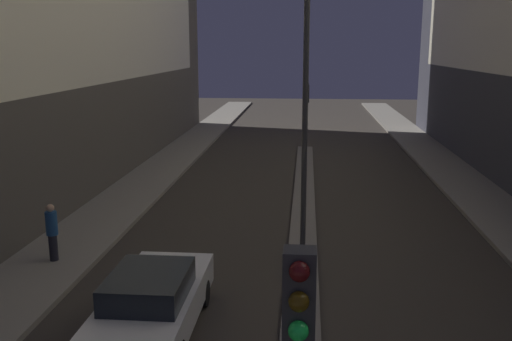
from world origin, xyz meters
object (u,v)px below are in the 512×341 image
Objects in this scene: traffic_light_mid at (306,106)px; car_left_lane at (153,302)px; pedestrian_on_left_sidewalk at (52,231)px; street_lamp at (306,64)px.

car_left_lane is (-3.17, -17.65, -2.40)m from traffic_light_mid.
traffic_light_mid reaches higher than car_left_lane.
traffic_light_mid is 0.89× the size of car_left_lane.
traffic_light_mid is at bearing 63.09° from pedestrian_on_left_sidewalk.
street_lamp reaches higher than pedestrian_on_left_sidewalk.
street_lamp is at bearing -90.00° from traffic_light_mid.
car_left_lane is 5.39m from pedestrian_on_left_sidewalk.
traffic_light_mid is 18.09m from car_left_lane.
pedestrian_on_left_sidewalk is (-7.08, -1.17, -4.62)m from street_lamp.
traffic_light_mid is 0.48× the size of street_lamp.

